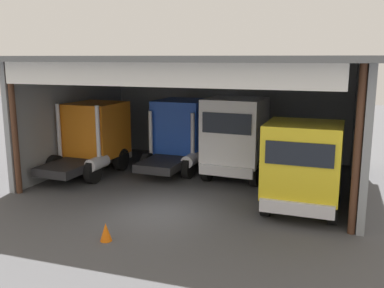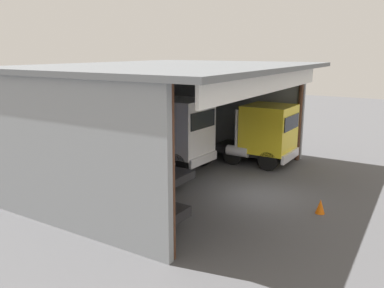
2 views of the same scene
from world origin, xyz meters
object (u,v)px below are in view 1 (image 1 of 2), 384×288
(traffic_cone, at_px, (106,232))
(oil_drum, at_px, (162,148))
(truck_blue_center_right_bay, at_px, (181,133))
(truck_white_left_bay, at_px, (236,137))
(truck_yellow_center_left_bay, at_px, (302,165))
(truck_orange_right_bay, at_px, (93,136))
(tool_cart, at_px, (239,155))

(traffic_cone, bearing_deg, oil_drum, 104.10)
(oil_drum, bearing_deg, truck_blue_center_right_bay, -48.20)
(oil_drum, bearing_deg, truck_white_left_bay, -33.09)
(truck_blue_center_right_bay, relative_size, truck_yellow_center_left_bay, 1.16)
(truck_blue_center_right_bay, bearing_deg, truck_orange_right_bay, -148.50)
(tool_cart, bearing_deg, truck_orange_right_bay, -149.48)
(truck_white_left_bay, height_order, oil_drum, truck_white_left_bay)
(tool_cart, bearing_deg, traffic_cone, -99.33)
(truck_orange_right_bay, distance_m, truck_yellow_center_left_bay, 10.09)
(truck_white_left_bay, xyz_separation_m, traffic_cone, (-2.13, -7.75, -1.67))
(truck_blue_center_right_bay, bearing_deg, truck_yellow_center_left_bay, -34.48)
(truck_white_left_bay, relative_size, traffic_cone, 7.93)
(truck_orange_right_bay, xyz_separation_m, truck_blue_center_right_bay, (3.62, 2.07, 0.02))
(truck_blue_center_right_bay, xyz_separation_m, oil_drum, (-1.87, 2.09, -1.31))
(oil_drum, height_order, tool_cart, tool_cart)
(truck_orange_right_bay, bearing_deg, traffic_cone, -54.04)
(truck_yellow_center_left_bay, xyz_separation_m, traffic_cone, (-5.30, -4.33, -1.46))
(truck_blue_center_right_bay, relative_size, truck_white_left_bay, 1.14)
(truck_yellow_center_left_bay, distance_m, tool_cart, 7.18)
(truck_orange_right_bay, xyz_separation_m, truck_white_left_bay, (6.62, 0.99, 0.20))
(truck_orange_right_bay, bearing_deg, truck_yellow_center_left_bay, -11.63)
(truck_yellow_center_left_bay, height_order, tool_cart, truck_yellow_center_left_bay)
(truck_yellow_center_left_bay, bearing_deg, truck_white_left_bay, -45.68)
(tool_cart, distance_m, traffic_cone, 10.57)
(truck_orange_right_bay, height_order, oil_drum, truck_orange_right_bay)
(truck_yellow_center_left_bay, distance_m, traffic_cone, 6.99)
(truck_blue_center_right_bay, xyz_separation_m, truck_white_left_bay, (3.01, -1.09, 0.18))
(oil_drum, relative_size, traffic_cone, 1.64)
(truck_orange_right_bay, height_order, truck_white_left_bay, truck_white_left_bay)
(truck_orange_right_bay, height_order, truck_yellow_center_left_bay, truck_orange_right_bay)
(truck_yellow_center_left_bay, bearing_deg, truck_blue_center_right_bay, -34.63)
(oil_drum, xyz_separation_m, tool_cart, (4.46, -0.50, 0.04))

